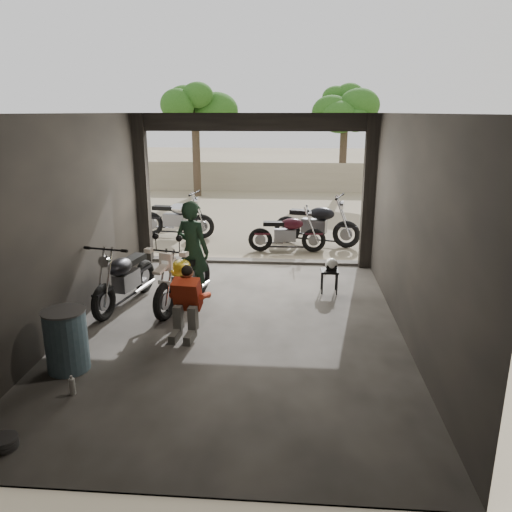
# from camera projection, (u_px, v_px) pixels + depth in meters

# --- Properties ---
(ground) EXTENTS (80.00, 80.00, 0.00)m
(ground) POSITION_uv_depth(u_px,v_px,m) (236.00, 329.00, 7.67)
(ground) COLOR #7A6D56
(ground) RESTS_ON ground
(garage) EXTENTS (7.00, 7.13, 3.20)m
(garage) POSITION_uv_depth(u_px,v_px,m) (239.00, 240.00, 7.84)
(garage) COLOR #2D2B28
(garage) RESTS_ON ground
(boundary_wall) EXTENTS (18.00, 0.30, 1.20)m
(boundary_wall) POSITION_uv_depth(u_px,v_px,m) (275.00, 177.00, 20.91)
(boundary_wall) COLOR gray
(boundary_wall) RESTS_ON ground
(tree_left) EXTENTS (2.20, 2.20, 5.60)m
(tree_left) POSITION_uv_depth(u_px,v_px,m) (194.00, 91.00, 18.75)
(tree_left) COLOR #382B1E
(tree_left) RESTS_ON ground
(tree_right) EXTENTS (2.20, 2.20, 5.00)m
(tree_right) POSITION_uv_depth(u_px,v_px,m) (345.00, 103.00, 19.88)
(tree_right) COLOR #382B1E
(tree_right) RESTS_ON ground
(main_bike) EXTENTS (1.14, 1.84, 1.14)m
(main_bike) POSITION_uv_depth(u_px,v_px,m) (183.00, 274.00, 8.44)
(main_bike) COLOR beige
(main_bike) RESTS_ON ground
(left_bike) EXTENTS (1.03, 1.82, 1.16)m
(left_bike) POSITION_uv_depth(u_px,v_px,m) (125.00, 273.00, 8.47)
(left_bike) COLOR black
(left_bike) RESTS_ON ground
(outside_bike_a) EXTENTS (1.89, 0.99, 1.22)m
(outside_bike_a) POSITION_uv_depth(u_px,v_px,m) (176.00, 214.00, 13.17)
(outside_bike_a) COLOR black
(outside_bike_a) RESTS_ON ground
(outside_bike_b) EXTENTS (1.61, 0.70, 1.08)m
(outside_bike_b) POSITION_uv_depth(u_px,v_px,m) (287.00, 230.00, 11.78)
(outside_bike_b) COLOR #3D0E18
(outside_bike_b) RESTS_ON ground
(outside_bike_c) EXTENTS (2.04, 1.29, 1.29)m
(outside_bike_c) POSITION_uv_depth(u_px,v_px,m) (316.00, 220.00, 12.34)
(outside_bike_c) COLOR black
(outside_bike_c) RESTS_ON ground
(rider) EXTENTS (0.76, 0.65, 1.77)m
(rider) POSITION_uv_depth(u_px,v_px,m) (193.00, 251.00, 8.72)
(rider) COLOR black
(rider) RESTS_ON ground
(mechanic) EXTENTS (0.58, 0.75, 1.02)m
(mechanic) POSITION_uv_depth(u_px,v_px,m) (185.00, 305.00, 7.28)
(mechanic) COLOR #B83518
(mechanic) RESTS_ON ground
(stool) EXTENTS (0.32, 0.32, 0.44)m
(stool) POSITION_uv_depth(u_px,v_px,m) (329.00, 274.00, 9.11)
(stool) COLOR black
(stool) RESTS_ON ground
(helmet) EXTENTS (0.30, 0.31, 0.22)m
(helmet) POSITION_uv_depth(u_px,v_px,m) (331.00, 264.00, 9.08)
(helmet) COLOR silver
(helmet) RESTS_ON stool
(oil_drum) EXTENTS (0.57, 0.57, 0.82)m
(oil_drum) POSITION_uv_depth(u_px,v_px,m) (67.00, 341.00, 6.34)
(oil_drum) COLOR #436070
(oil_drum) RESTS_ON ground
(sign_post) EXTENTS (0.90, 0.08, 2.69)m
(sign_post) POSITION_uv_depth(u_px,v_px,m) (431.00, 177.00, 10.93)
(sign_post) COLOR black
(sign_post) RESTS_ON ground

